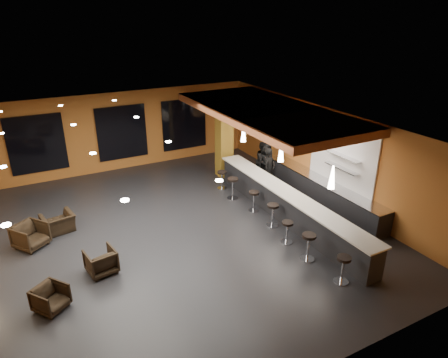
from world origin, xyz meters
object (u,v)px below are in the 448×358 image
armchair_a (51,298)px  armchair_c (31,236)px  pendant_0 (332,177)px  armchair_b (101,261)px  armchair_d (58,223)px  bar_stool_0 (343,266)px  bar_stool_2 (287,229)px  staff_a (269,169)px  staff_c (265,162)px  bar_stool_5 (233,186)px  column (224,137)px  staff_b (263,161)px  pendant_2 (243,133)px  bar_stool_3 (273,212)px  pendant_1 (281,152)px  bar_stool_4 (254,199)px  bar_stool_6 (222,178)px  prep_counter (322,192)px  bar_counter (287,207)px  bar_stool_1 (309,244)px

armchair_a → armchair_c: (-0.21, 3.26, 0.07)m
pendant_0 → armchair_b: 6.92m
armchair_d → armchair_c: bearing=24.4°
bar_stool_0 → bar_stool_2: bearing=93.1°
armchair_b → bar_stool_2: (5.47, -1.16, 0.12)m
staff_a → staff_c: staff_a is taller
armchair_b → bar_stool_5: (5.50, 2.39, 0.19)m
column → staff_c: (1.25, -1.35, -0.91)m
column → staff_c: bearing=-47.3°
staff_b → armchair_c: (-9.15, -1.06, -0.47)m
armchair_a → armchair_b: size_ratio=0.91×
bar_stool_2 → pendant_2: bearing=78.4°
staff_a → bar_stool_5: staff_a is taller
column → bar_stool_2: bearing=-98.5°
staff_b → bar_stool_3: staff_b is taller
pendant_1 → bar_stool_0: (-0.74, -4.03, -1.84)m
staff_b → bar_stool_4: (-1.85, -2.24, -0.36)m
staff_c → armchair_c: (-9.21, -0.99, -0.45)m
armchair_d → bar_stool_2: 7.45m
armchair_a → bar_stool_6: bearing=-4.8°
column → bar_stool_6: (-0.76, -1.25, -1.27)m
column → staff_b: column is taller
prep_counter → bar_counter: bearing=-166.0°
bar_counter → staff_b: bearing=70.2°
armchair_c → bar_stool_0: size_ratio=1.08×
staff_b → bar_stool_3: (-1.87, -3.46, -0.34)m
bar_counter → prep_counter: bearing=14.0°
bar_counter → armchair_b: bearing=-179.4°
armchair_d → pendant_0: bearing=135.5°
armchair_c → bar_stool_2: armchair_c is taller
pendant_2 → bar_stool_3: bearing=-102.1°
bar_stool_5 → column: bearing=69.9°
prep_counter → bar_stool_6: bearing=134.1°
armchair_c → bar_stool_1: bar_stool_1 is taller
staff_a → pendant_2: bearing=120.0°
pendant_0 → bar_stool_0: pendant_0 is taller
pendant_0 → bar_stool_5: size_ratio=0.82×
bar_stool_0 → bar_stool_3: bearing=88.8°
armchair_a → bar_stool_4: size_ratio=0.92×
staff_b → bar_stool_4: bearing=-144.1°
armchair_d → bar_stool_6: 6.37m
bar_counter → bar_stool_5: bearing=109.7°
armchair_c → bar_stool_6: (7.20, 1.10, 0.09)m
pendant_1 → pendant_2: 2.50m
armchair_c → pendant_2: bearing=-31.4°
staff_a → armchair_c: size_ratio=2.07×
bar_stool_0 → bar_stool_3: bar_stool_3 is taller
bar_stool_5 → bar_stool_6: (0.07, 1.03, -0.06)m
pendant_0 → armchair_a: pendant_0 is taller
armchair_a → bar_stool_2: bar_stool_2 is taller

